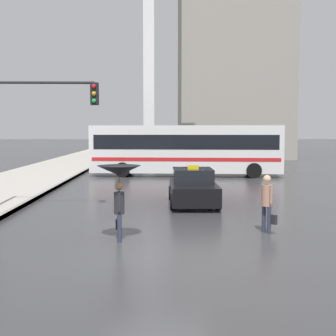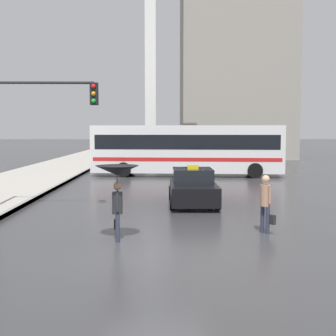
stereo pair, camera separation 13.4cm
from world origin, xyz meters
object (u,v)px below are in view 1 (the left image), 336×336
pedestrian_man (267,200)px  monument_cross (149,21)px  pedestrian_with_umbrella (119,178)px  traffic_light (37,115)px  city_bus (186,148)px  taxi (193,188)px

pedestrian_man → monument_cross: (-3.98, 25.86, 10.97)m
pedestrian_with_umbrella → traffic_light: (-3.34, 4.63, 1.81)m
city_bus → pedestrian_with_umbrella: size_ratio=6.09×
pedestrian_with_umbrella → pedestrian_man: (4.22, 0.94, -0.76)m
taxi → monument_cross: (-2.21, 20.44, 11.27)m
pedestrian_man → monument_cross: bearing=159.4°
taxi → traffic_light: bearing=16.7°
pedestrian_with_umbrella → traffic_light: size_ratio=0.41×
taxi → monument_cross: size_ratio=0.20×
pedestrian_man → pedestrian_with_umbrella: bearing=-106.8°
traffic_light → pedestrian_man: bearing=-26.0°
pedestrian_man → traffic_light: bearing=-145.3°
taxi → traffic_light: size_ratio=0.85×
city_bus → pedestrian_man: size_ratio=7.36×
taxi → city_bus: bearing=-91.9°
taxi → monument_cross: 23.45m
taxi → monument_cross: monument_cross is taller
city_bus → pedestrian_with_umbrella: bearing=-3.8°
pedestrian_with_umbrella → pedestrian_man: 4.39m
monument_cross → city_bus: bearing=-73.2°
taxi → traffic_light: (-5.79, -1.74, 2.87)m
monument_cross → taxi: bearing=-83.8°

